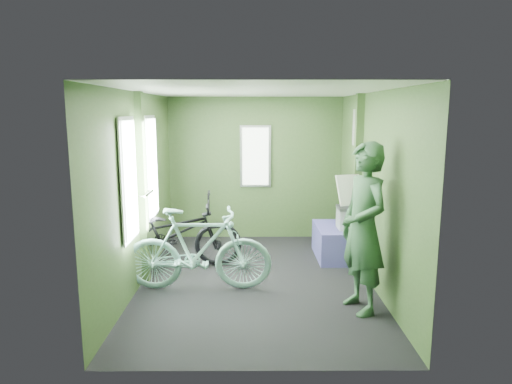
# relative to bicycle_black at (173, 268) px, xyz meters

# --- Properties ---
(room) EXTENTS (4.00, 4.02, 2.31)m
(room) POSITION_rel_bicycle_black_xyz_m (1.08, -0.43, 1.44)
(room) COLOR black
(room) RESTS_ON ground
(bicycle_black) EXTENTS (1.91, 0.93, 1.08)m
(bicycle_black) POSITION_rel_bicycle_black_xyz_m (0.00, 0.00, 0.00)
(bicycle_black) COLOR black
(bicycle_black) RESTS_ON ground
(bicycle_mint) EXTENTS (1.70, 0.65, 1.09)m
(bicycle_mint) POSITION_rel_bicycle_black_xyz_m (0.45, -0.82, 0.00)
(bicycle_mint) COLOR #87C3B9
(bicycle_mint) RESTS_ON ground
(passenger) EXTENTS (0.61, 0.78, 1.78)m
(passenger) POSITION_rel_bicycle_black_xyz_m (2.22, -1.31, 0.89)
(passenger) COLOR #2A4E30
(passenger) RESTS_ON ground
(waste_box) EXTENTS (0.23, 0.32, 0.77)m
(waste_box) POSITION_rel_bicycle_black_xyz_m (2.38, 0.33, 0.38)
(waste_box) COLOR gray
(waste_box) RESTS_ON ground
(bench_seat) EXTENTS (0.52, 0.91, 0.96)m
(bench_seat) POSITION_rel_bicycle_black_xyz_m (2.27, 0.44, 0.28)
(bench_seat) COLOR navy
(bench_seat) RESTS_ON ground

